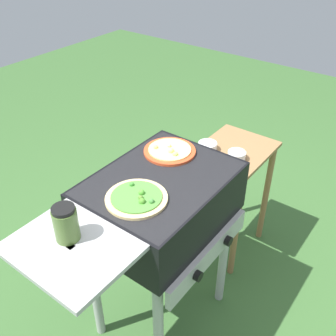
{
  "coord_description": "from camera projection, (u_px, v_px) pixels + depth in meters",
  "views": [
    {
      "loc": [
        -1.01,
        -0.8,
        1.83
      ],
      "look_at": [
        0.05,
        0.0,
        0.92
      ],
      "focal_mm": 41.76,
      "sensor_mm": 36.0,
      "label": 1
    }
  ],
  "objects": [
    {
      "name": "topping_bowl_far",
      "position": [
        237.0,
        156.0,
        2.03
      ],
      "size": [
        0.09,
        0.09,
        0.04
      ],
      "color": "silver",
      "rests_on": "prep_table"
    },
    {
      "name": "grill",
      "position": [
        160.0,
        207.0,
        1.66
      ],
      "size": [
        0.96,
        0.53,
        0.9
      ],
      "color": "black",
      "rests_on": "ground_plane"
    },
    {
      "name": "pizza_cheese",
      "position": [
        170.0,
        151.0,
        1.74
      ],
      "size": [
        0.23,
        0.23,
        0.04
      ],
      "color": "#C64723",
      "rests_on": "grill"
    },
    {
      "name": "prep_table",
      "position": [
        232.0,
        178.0,
        2.24
      ],
      "size": [
        0.44,
        0.36,
        0.71
      ],
      "color": "olive",
      "rests_on": "ground_plane"
    },
    {
      "name": "sauce_jar",
      "position": [
        66.0,
        223.0,
        1.27
      ],
      "size": [
        0.08,
        0.08,
        0.13
      ],
      "color": "#4C6B2D",
      "rests_on": "grill"
    },
    {
      "name": "topping_bowl_near",
      "position": [
        207.0,
        147.0,
        2.11
      ],
      "size": [
        0.1,
        0.1,
        0.04
      ],
      "color": "silver",
      "rests_on": "prep_table"
    },
    {
      "name": "ground_plane",
      "position": [
        162.0,
        313.0,
        2.1
      ],
      "size": [
        8.0,
        8.0,
        0.0
      ],
      "primitive_type": "plane",
      "color": "#38602D"
    },
    {
      "name": "pizza_veggie",
      "position": [
        137.0,
        198.0,
        1.47
      ],
      "size": [
        0.24,
        0.24,
        0.03
      ],
      "color": "#E0C17F",
      "rests_on": "grill"
    }
  ]
}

